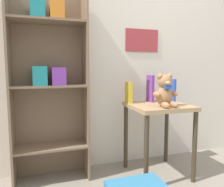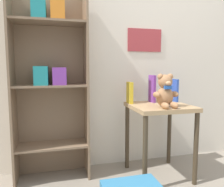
{
  "view_description": "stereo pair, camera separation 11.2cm",
  "coord_description": "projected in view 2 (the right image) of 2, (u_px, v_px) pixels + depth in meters",
  "views": [
    {
      "loc": [
        -0.93,
        -0.68,
        0.99
      ],
      "look_at": [
        -0.35,
        1.1,
        0.77
      ],
      "focal_mm": 35.0,
      "sensor_mm": 36.0,
      "label": 1
    },
    {
      "loc": [
        -0.82,
        -0.71,
        0.99
      ],
      "look_at": [
        -0.35,
        1.1,
        0.77
      ],
      "focal_mm": 35.0,
      "sensor_mm": 36.0,
      "label": 2
    }
  ],
  "objects": [
    {
      "name": "display_table",
      "position": [
        159.0,
        117.0,
        1.97
      ],
      "size": [
        0.52,
        0.51,
        0.66
      ],
      "color": "tan",
      "rests_on": "ground_plane"
    },
    {
      "name": "book_standing_yellow",
      "position": [
        130.0,
        93.0,
        2.04
      ],
      "size": [
        0.04,
        0.11,
        0.2
      ],
      "primitive_type": "cube",
      "rotation": [
        0.0,
        0.0,
        -0.02
      ],
      "color": "gold",
      "rests_on": "display_table"
    },
    {
      "name": "book_standing_purple",
      "position": [
        152.0,
        89.0,
        2.11
      ],
      "size": [
        0.03,
        0.12,
        0.26
      ],
      "primitive_type": "cube",
      "rotation": [
        0.0,
        0.0,
        0.0
      ],
      "color": "purple",
      "rests_on": "display_table"
    },
    {
      "name": "bookshelf_side",
      "position": [
        51.0,
        76.0,
        1.93
      ],
      "size": [
        0.64,
        0.28,
        1.68
      ],
      "color": "#7F664C",
      "rests_on": "ground_plane"
    },
    {
      "name": "book_standing_blue",
      "position": [
        174.0,
        90.0,
        2.16
      ],
      "size": [
        0.03,
        0.14,
        0.22
      ],
      "primitive_type": "cube",
      "rotation": [
        0.0,
        0.0,
        0.02
      ],
      "color": "#2D51B7",
      "rests_on": "display_table"
    },
    {
      "name": "wall_back",
      "position": [
        137.0,
        43.0,
        2.25
      ],
      "size": [
        4.8,
        0.07,
        2.5
      ],
      "color": "silver",
      "rests_on": "ground_plane"
    },
    {
      "name": "teddy_bear",
      "position": [
        165.0,
        92.0,
        1.83
      ],
      "size": [
        0.22,
        0.2,
        0.28
      ],
      "color": "#A8754C",
      "rests_on": "display_table"
    }
  ]
}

